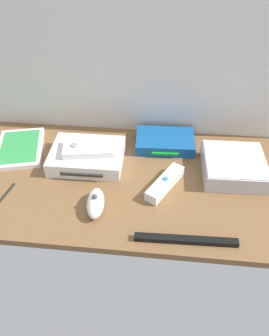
% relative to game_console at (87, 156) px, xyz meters
% --- Properties ---
extents(ground_plane, '(1.00, 0.48, 0.02)m').
position_rel_game_console_xyz_m(ground_plane, '(0.15, -0.06, -0.03)').
color(ground_plane, brown).
rests_on(ground_plane, ground).
extents(back_wall, '(1.10, 0.01, 0.64)m').
position_rel_game_console_xyz_m(back_wall, '(0.15, 0.19, 0.30)').
color(back_wall, silver).
rests_on(back_wall, ground).
extents(game_console, '(0.21, 0.17, 0.04)m').
position_rel_game_console_xyz_m(game_console, '(0.00, 0.00, 0.00)').
color(game_console, white).
rests_on(game_console, ground_plane).
extents(mini_computer, '(0.17, 0.17, 0.05)m').
position_rel_game_console_xyz_m(mini_computer, '(0.42, -0.01, 0.00)').
color(mini_computer, silver).
rests_on(mini_computer, ground_plane).
extents(game_case, '(0.18, 0.22, 0.02)m').
position_rel_game_console_xyz_m(game_case, '(-0.22, 0.03, -0.01)').
color(game_case, white).
rests_on(game_case, ground_plane).
extents(network_router, '(0.19, 0.13, 0.03)m').
position_rel_game_console_xyz_m(network_router, '(0.23, 0.10, -0.00)').
color(network_router, '#145193').
rests_on(network_router, ground_plane).
extents(remote_wand, '(0.10, 0.15, 0.03)m').
position_rel_game_console_xyz_m(remote_wand, '(0.23, -0.08, -0.01)').
color(remote_wand, white).
rests_on(remote_wand, ground_plane).
extents(remote_nunchuk, '(0.05, 0.10, 0.05)m').
position_rel_game_console_xyz_m(remote_nunchuk, '(0.06, -0.18, -0.00)').
color(remote_nunchuk, white).
rests_on(remote_nunchuk, ground_plane).
extents(remote_classic_pad, '(0.16, 0.10, 0.02)m').
position_rel_game_console_xyz_m(remote_classic_pad, '(0.01, -0.00, 0.03)').
color(remote_classic_pad, white).
rests_on(remote_classic_pad, game_console).
extents(sensor_bar, '(0.24, 0.02, 0.01)m').
position_rel_game_console_xyz_m(sensor_bar, '(0.29, -0.26, -0.01)').
color(sensor_bar, black).
rests_on(sensor_bar, ground_plane).
extents(stylus_pen, '(0.02, 0.09, 0.01)m').
position_rel_game_console_xyz_m(stylus_pen, '(-0.19, -0.16, -0.02)').
color(stylus_pen, black).
rests_on(stylus_pen, ground_plane).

